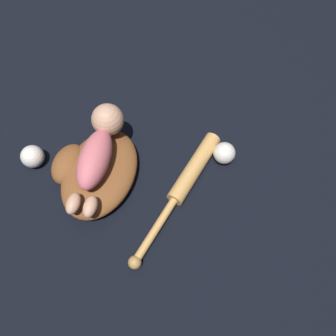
# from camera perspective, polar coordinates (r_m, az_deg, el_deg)

# --- Properties ---
(ground_plane) EXTENTS (6.00, 6.00, 0.00)m
(ground_plane) POSITION_cam_1_polar(r_m,az_deg,el_deg) (1.19, -9.41, -0.65)
(ground_plane) COLOR black
(baseball_glove) EXTENTS (0.40, 0.34, 0.09)m
(baseball_glove) POSITION_cam_1_polar(r_m,az_deg,el_deg) (1.16, -12.65, -0.50)
(baseball_glove) COLOR brown
(baseball_glove) RESTS_ON ground
(baby_figure) EXTENTS (0.40, 0.15, 0.11)m
(baby_figure) POSITION_cam_1_polar(r_m,az_deg,el_deg) (1.09, -11.96, 3.59)
(baby_figure) COLOR #D16670
(baby_figure) RESTS_ON baseball_glove
(baseball_bat) EXTENTS (0.50, 0.29, 0.06)m
(baseball_bat) POSITION_cam_1_polar(r_m,az_deg,el_deg) (1.13, 3.26, -2.16)
(baseball_bat) COLOR tan
(baseball_bat) RESTS_ON ground
(baseball) EXTENTS (0.08, 0.08, 0.08)m
(baseball) POSITION_cam_1_polar(r_m,az_deg,el_deg) (1.19, 9.77, 2.57)
(baseball) COLOR white
(baseball) RESTS_ON ground
(baseball_spare) EXTENTS (0.08, 0.08, 0.08)m
(baseball_spare) POSITION_cam_1_polar(r_m,az_deg,el_deg) (1.26, -22.51, 1.87)
(baseball_spare) COLOR white
(baseball_spare) RESTS_ON ground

